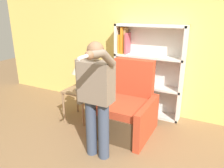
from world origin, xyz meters
TOP-DOWN VIEW (x-y plane):
  - wall_back at (0.00, 2.03)m, footprint 8.00×0.06m
  - bookcase at (-0.37, 1.87)m, footprint 1.28×0.28m
  - armchair at (-0.33, 1.08)m, footprint 0.89×0.93m
  - person_standing at (-0.41, 0.27)m, footprint 0.58×0.78m
  - side_table at (-1.26, 1.07)m, footprint 0.48×0.48m
  - table_lamp at (-1.26, 1.07)m, footprint 0.23×0.23m

SIDE VIEW (x-z plane):
  - armchair at x=-0.33m, z-range -0.23..0.94m
  - side_table at x=-1.26m, z-range 0.20..0.79m
  - bookcase at x=-0.37m, z-range -0.04..1.68m
  - person_standing at x=-0.41m, z-range 0.12..1.71m
  - table_lamp at x=-1.26m, z-range 0.72..1.22m
  - wall_back at x=0.00m, z-range 0.00..2.80m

